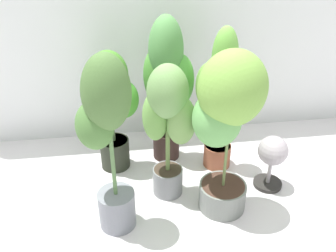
{
  "coord_description": "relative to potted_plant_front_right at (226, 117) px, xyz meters",
  "views": [
    {
      "loc": [
        -0.26,
        -1.68,
        1.54
      ],
      "look_at": [
        -0.01,
        0.2,
        0.42
      ],
      "focal_mm": 39.68,
      "sensor_mm": 36.0,
      "label": 1
    }
  ],
  "objects": [
    {
      "name": "potted_plant_back_left",
      "position": [
        -0.6,
        0.49,
        -0.12
      ],
      "size": [
        0.39,
        0.27,
        0.82
      ],
      "color": "#262A1F",
      "rests_on": "ground"
    },
    {
      "name": "potted_plant_center",
      "position": [
        -0.28,
        0.17,
        -0.08
      ],
      "size": [
        0.33,
        0.31,
        0.85
      ],
      "color": "gray",
      "rests_on": "ground"
    },
    {
      "name": "potted_plant_back_center",
      "position": [
        -0.23,
        0.56,
        0.0
      ],
      "size": [
        0.38,
        0.26,
        1.0
      ],
      "color": "#301E1B",
      "rests_on": "ground"
    },
    {
      "name": "floor_fan",
      "position": [
        0.36,
        0.14,
        -0.37
      ],
      "size": [
        0.26,
        0.26,
        0.36
      ],
      "rotation": [
        0.0,
        0.0,
        2.5
      ],
      "color": "#272522",
      "rests_on": "ground"
    },
    {
      "name": "mylar_back_wall",
      "position": [
        -0.26,
        0.92,
        0.39
      ],
      "size": [
        3.2,
        0.01,
        2.0
      ],
      "primitive_type": "cube",
      "color": "silver",
      "rests_on": "ground"
    },
    {
      "name": "potted_plant_front_left",
      "position": [
        -0.61,
        -0.06,
        -0.0
      ],
      "size": [
        0.36,
        0.33,
        1.0
      ],
      "color": "slate",
      "rests_on": "ground"
    },
    {
      "name": "potted_plant_back_right",
      "position": [
        0.08,
        0.41,
        -0.06
      ],
      "size": [
        0.33,
        0.2,
        0.97
      ],
      "color": "#985137",
      "rests_on": "ground"
    },
    {
      "name": "ground_plane",
      "position": [
        -0.26,
        0.06,
        -0.61
      ],
      "size": [
        8.0,
        8.0,
        0.0
      ],
      "primitive_type": "plane",
      "color": "silver",
      "rests_on": "ground"
    },
    {
      "name": "potted_plant_front_right",
      "position": [
        0.0,
        0.0,
        0.0
      ],
      "size": [
        0.43,
        0.37,
        0.97
      ],
      "color": "slate",
      "rests_on": "ground"
    }
  ]
}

